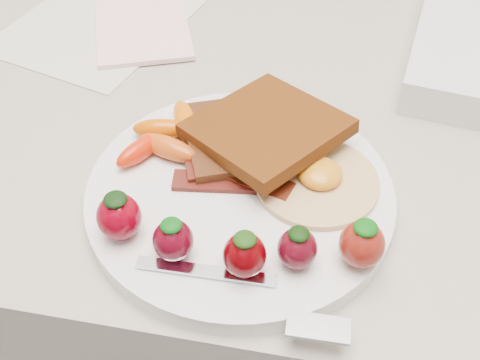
# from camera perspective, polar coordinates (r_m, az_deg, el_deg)

# --- Properties ---
(counter) EXTENTS (2.00, 0.60, 0.90)m
(counter) POSITION_cam_1_polar(r_m,az_deg,el_deg) (0.99, 3.08, -12.99)
(counter) COLOR gray
(counter) RESTS_ON ground
(plate) EXTENTS (0.27, 0.27, 0.02)m
(plate) POSITION_cam_1_polar(r_m,az_deg,el_deg) (0.53, -0.00, -1.42)
(plate) COLOR white
(plate) RESTS_ON counter
(toast_lower) EXTENTS (0.13, 0.13, 0.01)m
(toast_lower) POSITION_cam_1_polar(r_m,az_deg,el_deg) (0.56, 0.17, 4.13)
(toast_lower) COLOR black
(toast_lower) RESTS_ON plate
(toast_upper) EXTENTS (0.17, 0.17, 0.03)m
(toast_upper) POSITION_cam_1_polar(r_m,az_deg,el_deg) (0.55, 2.52, 4.92)
(toast_upper) COLOR #451804
(toast_upper) RESTS_ON toast_lower
(fried_egg) EXTENTS (0.11, 0.11, 0.02)m
(fried_egg) POSITION_cam_1_polar(r_m,az_deg,el_deg) (0.53, 7.37, 0.07)
(fried_egg) COLOR beige
(fried_egg) RESTS_ON plate
(bacon_strips) EXTENTS (0.11, 0.06, 0.01)m
(bacon_strips) POSITION_cam_1_polar(r_m,az_deg,el_deg) (0.53, -0.46, 0.50)
(bacon_strips) COLOR #3F0606
(bacon_strips) RESTS_ON plate
(baby_carrots) EXTENTS (0.08, 0.11, 0.02)m
(baby_carrots) POSITION_cam_1_polar(r_m,az_deg,el_deg) (0.56, -7.09, 4.12)
(baby_carrots) COLOR #C55300
(baby_carrots) RESTS_ON plate
(strawberries) EXTENTS (0.23, 0.06, 0.04)m
(strawberries) POSITION_cam_1_polar(r_m,az_deg,el_deg) (0.46, -0.40, -5.60)
(strawberries) COLOR #72000F
(strawberries) RESTS_ON plate
(fork) EXTENTS (0.17, 0.05, 0.00)m
(fork) POSITION_cam_1_polar(r_m,az_deg,el_deg) (0.45, 1.43, -10.91)
(fork) COLOR silver
(fork) RESTS_ON plate
(paper_sheet) EXTENTS (0.25, 0.29, 0.00)m
(paper_sheet) POSITION_cam_1_polar(r_m,az_deg,el_deg) (0.79, -12.75, 14.67)
(paper_sheet) COLOR beige
(paper_sheet) RESTS_ON counter
(notepad) EXTENTS (0.16, 0.19, 0.01)m
(notepad) POSITION_cam_1_polar(r_m,az_deg,el_deg) (0.76, -9.26, 14.24)
(notepad) COLOR #F4C2C7
(notepad) RESTS_ON paper_sheet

